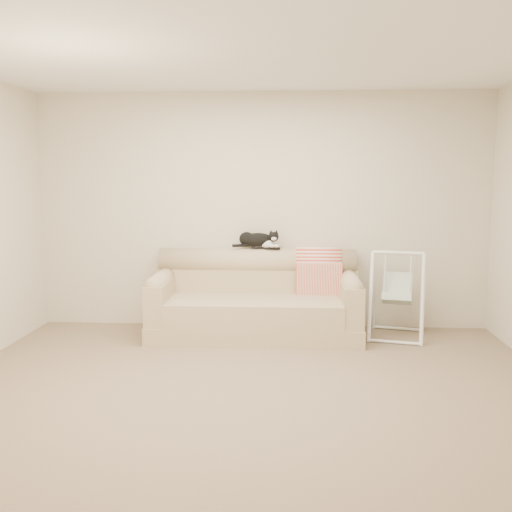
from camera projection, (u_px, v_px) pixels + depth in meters
The scene contains 8 objects.
ground_plane at pixel (250, 389), 4.53m from camera, with size 5.00×5.00×0.00m, color #6F5B4B.
room_shell at pixel (250, 197), 4.32m from camera, with size 5.04×4.04×2.60m.
sofa at pixel (256, 302), 6.08m from camera, with size 2.20×0.93×0.90m.
remote_a at pixel (260, 248), 6.25m from camera, with size 0.18×0.07×0.03m.
remote_b at pixel (273, 248), 6.22m from camera, with size 0.17×0.05×0.02m.
tuxedo_cat at pixel (258, 240), 6.24m from camera, with size 0.52×0.21×0.20m.
throw_blanket at pixel (318, 265), 6.22m from camera, with size 0.49×0.38×0.58m.
baby_swing at pixel (397, 294), 5.98m from camera, with size 0.68×0.71×0.92m.
Camera 1 is at (0.30, -4.34, 1.67)m, focal length 40.00 mm.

